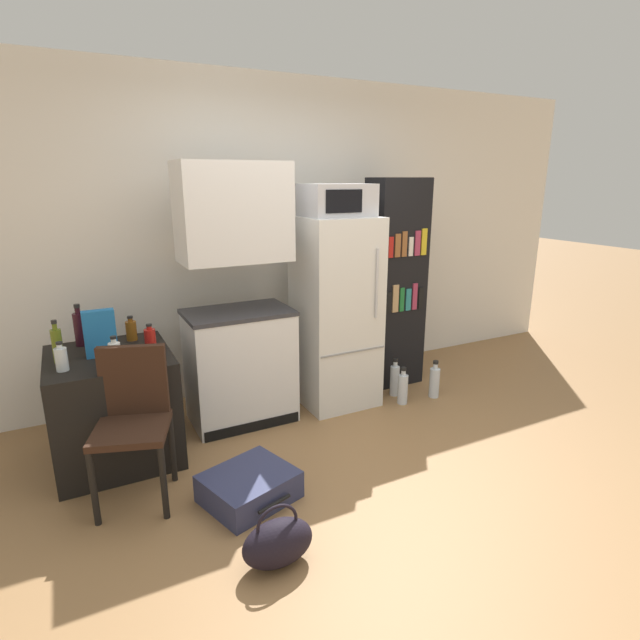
# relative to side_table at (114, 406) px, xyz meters

# --- Properties ---
(ground_plane) EXTENTS (24.00, 24.00, 0.00)m
(ground_plane) POSITION_rel_side_table_xyz_m (1.42, -1.21, -0.37)
(ground_plane) COLOR olive
(wall_back) EXTENTS (6.40, 0.10, 2.65)m
(wall_back) POSITION_rel_side_table_xyz_m (1.62, 0.79, 0.96)
(wall_back) COLOR white
(wall_back) RESTS_ON ground_plane
(side_table) EXTENTS (0.75, 0.78, 0.73)m
(side_table) POSITION_rel_side_table_xyz_m (0.00, 0.00, 0.00)
(side_table) COLOR black
(side_table) RESTS_ON ground_plane
(kitchen_hutch) EXTENTS (0.78, 0.51, 1.94)m
(kitchen_hutch) POSITION_rel_side_table_xyz_m (0.93, 0.14, 0.54)
(kitchen_hutch) COLOR white
(kitchen_hutch) RESTS_ON ground_plane
(refrigerator) EXTENTS (0.59, 0.59, 1.54)m
(refrigerator) POSITION_rel_side_table_xyz_m (1.74, 0.10, 0.41)
(refrigerator) COLOR silver
(refrigerator) RESTS_ON ground_plane
(microwave) EXTENTS (0.52, 0.39, 0.24)m
(microwave) POSITION_rel_side_table_xyz_m (1.74, 0.10, 1.30)
(microwave) COLOR #B7B7BC
(microwave) RESTS_ON refrigerator
(bookshelf) EXTENTS (0.49, 0.32, 1.83)m
(bookshelf) POSITION_rel_side_table_xyz_m (2.41, 0.23, 0.55)
(bookshelf) COLOR black
(bookshelf) RESTS_ON ground_plane
(bottle_olive_oil) EXTENTS (0.06, 0.06, 0.27)m
(bottle_olive_oil) POSITION_rel_side_table_xyz_m (-0.28, -0.03, 0.48)
(bottle_olive_oil) COLOR #566619
(bottle_olive_oil) RESTS_ON side_table
(bottle_ketchup_red) EXTENTS (0.07, 0.07, 0.17)m
(bottle_ketchup_red) POSITION_rel_side_table_xyz_m (0.27, 0.00, 0.44)
(bottle_ketchup_red) COLOR #AD1914
(bottle_ketchup_red) RESTS_ON side_table
(bottle_amber_beer) EXTENTS (0.07, 0.07, 0.17)m
(bottle_amber_beer) POSITION_rel_side_table_xyz_m (0.18, 0.24, 0.44)
(bottle_amber_beer) COLOR brown
(bottle_amber_beer) RESTS_ON side_table
(bottle_wine_dark) EXTENTS (0.07, 0.07, 0.29)m
(bottle_wine_dark) POSITION_rel_side_table_xyz_m (-0.14, 0.27, 0.49)
(bottle_wine_dark) COLOR black
(bottle_wine_dark) RESTS_ON side_table
(bottle_milk_white) EXTENTS (0.07, 0.07, 0.20)m
(bottle_milk_white) POSITION_rel_side_table_xyz_m (0.03, -0.27, 0.45)
(bottle_milk_white) COLOR white
(bottle_milk_white) RESTS_ON side_table
(bottle_clear_short) EXTENTS (0.07, 0.07, 0.18)m
(bottle_clear_short) POSITION_rel_side_table_xyz_m (-0.26, -0.18, 0.44)
(bottle_clear_short) COLOR silver
(bottle_clear_short) RESTS_ON side_table
(bowl) EXTENTS (0.13, 0.13, 0.04)m
(bowl) POSITION_rel_side_table_xyz_m (0.10, -0.15, 0.38)
(bowl) COLOR silver
(bowl) RESTS_ON side_table
(cereal_box) EXTENTS (0.19, 0.07, 0.30)m
(cereal_box) POSITION_rel_side_table_xyz_m (-0.03, -0.01, 0.52)
(cereal_box) COLOR #1E66A8
(cereal_box) RESTS_ON side_table
(chair) EXTENTS (0.51, 0.51, 0.90)m
(chair) POSITION_rel_side_table_xyz_m (0.07, -0.51, 0.17)
(chair) COLOR black
(chair) RESTS_ON ground_plane
(suitcase_large_flat) EXTENTS (0.60, 0.55, 0.17)m
(suitcase_large_flat) POSITION_rel_side_table_xyz_m (0.63, -0.87, -0.28)
(suitcase_large_flat) COLOR navy
(suitcase_large_flat) RESTS_ON ground_plane
(handbag) EXTENTS (0.36, 0.20, 0.33)m
(handbag) POSITION_rel_side_table_xyz_m (0.58, -1.42, -0.24)
(handbag) COLOR black
(handbag) RESTS_ON ground_plane
(water_bottle_front) EXTENTS (0.08, 0.08, 0.34)m
(water_bottle_front) POSITION_rel_side_table_xyz_m (2.25, -0.04, -0.22)
(water_bottle_front) COLOR silver
(water_bottle_front) RESTS_ON ground_plane
(water_bottle_middle) EXTENTS (0.09, 0.09, 0.33)m
(water_bottle_middle) POSITION_rel_side_table_xyz_m (2.53, -0.23, -0.23)
(water_bottle_middle) COLOR silver
(water_bottle_middle) RESTS_ON ground_plane
(water_bottle_back) EXTENTS (0.08, 0.08, 0.32)m
(water_bottle_back) POSITION_rel_side_table_xyz_m (2.21, -0.21, -0.23)
(water_bottle_back) COLOR silver
(water_bottle_back) RESTS_ON ground_plane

